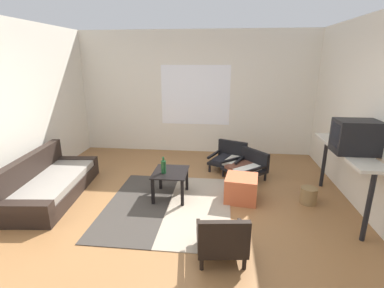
# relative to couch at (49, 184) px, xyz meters

# --- Properties ---
(ground_plane) EXTENTS (7.80, 7.80, 0.00)m
(ground_plane) POSITION_rel_couch_xyz_m (2.06, -0.47, -0.21)
(ground_plane) COLOR olive
(far_wall_with_window) EXTENTS (5.60, 0.13, 2.70)m
(far_wall_with_window) POSITION_rel_couch_xyz_m (2.06, 2.59, 1.14)
(far_wall_with_window) COLOR silver
(far_wall_with_window) RESTS_ON ground
(area_rug) EXTENTS (1.83, 2.08, 0.01)m
(area_rug) POSITION_rel_couch_xyz_m (1.93, -0.11, -0.20)
(area_rug) COLOR #38332D
(area_rug) RESTS_ON ground
(couch) EXTENTS (0.99, 1.97, 0.67)m
(couch) POSITION_rel_couch_xyz_m (0.00, 0.00, 0.00)
(couch) COLOR black
(couch) RESTS_ON ground
(coffee_table) EXTENTS (0.52, 0.61, 0.43)m
(coffee_table) POSITION_rel_couch_xyz_m (1.91, 0.18, 0.14)
(coffee_table) COLOR black
(coffee_table) RESTS_ON ground
(armchair_by_window) EXTENTS (0.78, 0.77, 0.53)m
(armchair_by_window) POSITION_rel_couch_xyz_m (2.83, 1.47, 0.04)
(armchair_by_window) COLOR black
(armchair_by_window) RESTS_ON ground
(armchair_striped_foreground) EXTENTS (0.59, 0.59, 0.57)m
(armchair_striped_foreground) POSITION_rel_couch_xyz_m (2.72, -1.21, 0.05)
(armchair_striped_foreground) COLOR black
(armchair_striped_foreground) RESTS_ON ground
(armchair_corner) EXTENTS (0.87, 0.87, 0.49)m
(armchair_corner) POSITION_rel_couch_xyz_m (3.15, 1.08, 0.03)
(armchair_corner) COLOR black
(armchair_corner) RESTS_ON ground
(ottoman_orange) EXTENTS (0.53, 0.53, 0.38)m
(ottoman_orange) POSITION_rel_couch_xyz_m (3.00, 0.20, -0.01)
(ottoman_orange) COLOR #BC5633
(ottoman_orange) RESTS_ON ground
(console_shelf) EXTENTS (0.37, 1.66, 0.92)m
(console_shelf) POSITION_rel_couch_xyz_m (4.40, 0.09, 0.60)
(console_shelf) COLOR beige
(console_shelf) RESTS_ON ground
(crt_television) EXTENTS (0.53, 0.37, 0.43)m
(crt_television) POSITION_rel_couch_xyz_m (4.40, -0.10, 0.93)
(crt_television) COLOR black
(crt_television) RESTS_ON console_shelf
(clay_vase) EXTENTS (0.19, 0.19, 0.29)m
(clay_vase) POSITION_rel_couch_xyz_m (4.40, 0.39, 0.82)
(clay_vase) COLOR #A87047
(clay_vase) RESTS_ON console_shelf
(glass_bottle) EXTENTS (0.07, 0.07, 0.26)m
(glass_bottle) POSITION_rel_couch_xyz_m (1.82, 0.11, 0.33)
(glass_bottle) COLOR #194723
(glass_bottle) RESTS_ON coffee_table
(wicker_basket) EXTENTS (0.24, 0.24, 0.25)m
(wicker_basket) POSITION_rel_couch_xyz_m (4.01, 0.20, -0.08)
(wicker_basket) COLOR olive
(wicker_basket) RESTS_ON ground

